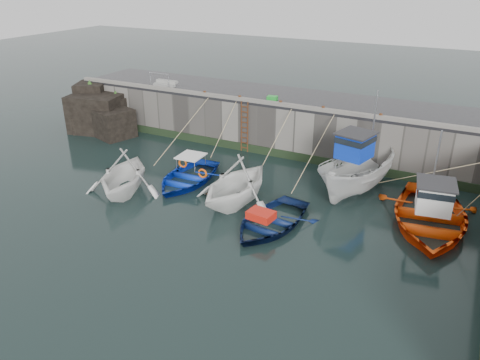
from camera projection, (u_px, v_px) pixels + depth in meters
The scene contains 24 objects.
ground at pixel (183, 230), 20.60m from camera, with size 120.00×120.00×0.00m, color black.
quay_back at pixel (290, 122), 30.09m from camera, with size 30.00×5.00×3.00m, color slate.
road_back at pixel (291, 98), 29.44m from camera, with size 30.00×5.00×0.16m, color black.
kerb_back at pixel (277, 104), 27.46m from camera, with size 30.00×0.30×0.20m, color slate.
algae_back at pixel (274, 153), 28.55m from camera, with size 30.00×0.08×0.50m, color black.
rock_outcrop at pixel (101, 113), 32.84m from camera, with size 5.85×4.24×3.41m.
ladder at pixel (244, 127), 28.80m from camera, with size 0.51×0.08×3.20m.
boat_near_white at pixel (125, 191), 24.19m from camera, with size 4.14×4.80×2.53m, color white.
boat_near_white_rope at pixel (182, 158), 28.47m from camera, with size 0.04×6.16×3.10m, color tan, non-canonical shape.
boat_near_blue at pixel (187, 181), 25.29m from camera, with size 3.54×4.96×1.03m, color #0B2EB3.
boat_near_blue_rope at pixel (224, 157), 28.56m from camera, with size 0.04×4.04×3.10m, color tan, non-canonical shape.
boat_near_blacktrim at pixel (236, 202), 23.07m from camera, with size 4.38×5.07×2.67m, color white.
boat_near_blacktrim_rope at pixel (273, 170), 26.72m from camera, with size 0.04×4.80×3.10m, color tan, non-canonical shape.
boat_near_navy at pixel (270, 225), 20.97m from camera, with size 3.48×4.87×1.01m, color #0B1A45.
boat_near_navy_rope at pixel (309, 182), 25.17m from camera, with size 0.04×5.96×3.10m, color tan, non-canonical shape.
boat_far_white at pixel (357, 173), 23.74m from camera, with size 3.79×6.61×5.41m.
boat_far_orange at pixel (429, 216), 20.85m from camera, with size 5.77×7.39×4.40m.
fish_crate at pixel (272, 98), 28.49m from camera, with size 0.61×0.45×0.27m, color green.
railing at pixel (165, 83), 31.96m from camera, with size 1.60×1.05×1.00m.
bollard_a at pixel (205, 93), 29.61m from camera, with size 0.18×0.18×0.28m, color #3F1E0F.
bollard_b at pixel (240, 98), 28.57m from camera, with size 0.18×0.18×0.28m, color #3F1E0F.
bollard_c at pixel (281, 103), 27.44m from camera, with size 0.18×0.18×0.28m, color #3F1E0F.
bollard_d at pixel (323, 109), 26.36m from camera, with size 0.18×0.18×0.28m, color #3F1E0F.
bollard_e at pixel (381, 116), 25.02m from camera, with size 0.18×0.18×0.28m, color #3F1E0F.
Camera 1 is at (10.40, -14.71, 10.52)m, focal length 35.00 mm.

